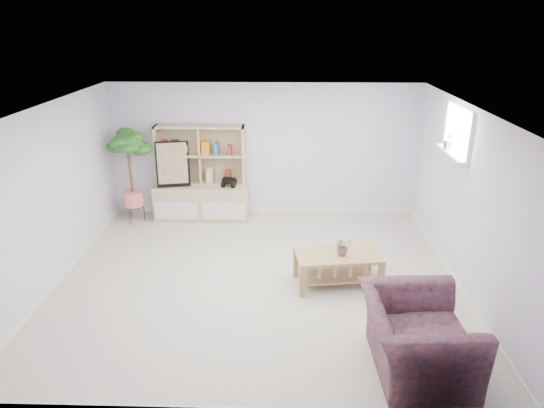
{
  "coord_description": "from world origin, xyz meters",
  "views": [
    {
      "loc": [
        0.39,
        -5.94,
        3.44
      ],
      "look_at": [
        0.2,
        0.59,
        0.91
      ],
      "focal_mm": 32.0,
      "sensor_mm": 36.0,
      "label": 1
    }
  ],
  "objects_px": {
    "armchair": "(417,333)",
    "storage_unit": "(201,174)",
    "floor_tree": "(131,177)",
    "coffee_table": "(337,268)"
  },
  "relations": [
    {
      "from": "armchair",
      "to": "floor_tree",
      "type": "bearing_deg",
      "value": 44.72
    },
    {
      "from": "floor_tree",
      "to": "armchair",
      "type": "xyz_separation_m",
      "value": [
        4.05,
        -3.79,
        -0.39
      ]
    },
    {
      "from": "armchair",
      "to": "storage_unit",
      "type": "bearing_deg",
      "value": 33.32
    },
    {
      "from": "floor_tree",
      "to": "armchair",
      "type": "bearing_deg",
      "value": -43.14
    },
    {
      "from": "storage_unit",
      "to": "armchair",
      "type": "height_order",
      "value": "storage_unit"
    },
    {
      "from": "storage_unit",
      "to": "floor_tree",
      "type": "relative_size",
      "value": 1.0
    },
    {
      "from": "storage_unit",
      "to": "coffee_table",
      "type": "relative_size",
      "value": 1.49
    },
    {
      "from": "coffee_table",
      "to": "floor_tree",
      "type": "relative_size",
      "value": 0.67
    },
    {
      "from": "storage_unit",
      "to": "floor_tree",
      "type": "distance_m",
      "value": 1.2
    },
    {
      "from": "coffee_table",
      "to": "armchair",
      "type": "relative_size",
      "value": 0.94
    }
  ]
}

